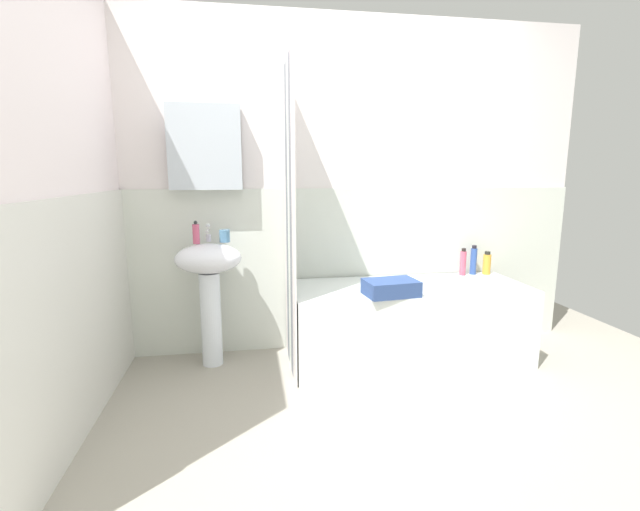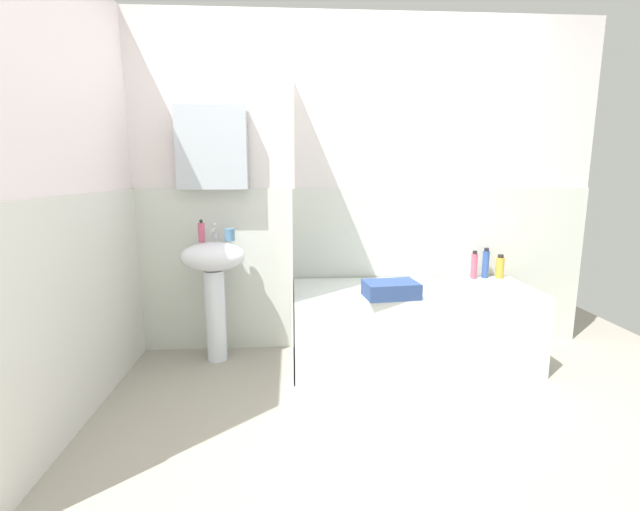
{
  "view_description": "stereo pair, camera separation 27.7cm",
  "coord_description": "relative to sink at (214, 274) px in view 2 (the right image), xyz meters",
  "views": [
    {
      "loc": [
        -0.7,
        -1.95,
        1.31
      ],
      "look_at": [
        -0.25,
        0.8,
        0.79
      ],
      "focal_mm": 24.86,
      "sensor_mm": 36.0,
      "label": 1
    },
    {
      "loc": [
        -0.43,
        -1.98,
        1.31
      ],
      "look_at": [
        -0.25,
        0.8,
        0.79
      ],
      "focal_mm": 24.86,
      "sensor_mm": 36.0,
      "label": 2
    }
  ],
  "objects": [
    {
      "name": "ground_plane",
      "position": [
        0.97,
        -1.03,
        -0.64
      ],
      "size": [
        4.8,
        5.6,
        0.04
      ],
      "primitive_type": "cube",
      "color": "#9E988A"
    },
    {
      "name": "wall_back_tiled",
      "position": [
        0.91,
        0.23,
        0.52
      ],
      "size": [
        3.6,
        0.18,
        2.4
      ],
      "color": "silver",
      "rests_on": "ground_plane"
    },
    {
      "name": "wall_left_tiled",
      "position": [
        -0.6,
        -0.69,
        0.5
      ],
      "size": [
        0.07,
        1.81,
        2.4
      ],
      "color": "white",
      "rests_on": "ground_plane"
    },
    {
      "name": "sink",
      "position": [
        0.0,
        0.0,
        0.0
      ],
      "size": [
        0.44,
        0.34,
        0.85
      ],
      "color": "white",
      "rests_on": "ground_plane"
    },
    {
      "name": "faucet",
      "position": [
        0.0,
        0.08,
        0.29
      ],
      "size": [
        0.03,
        0.12,
        0.12
      ],
      "color": "silver",
      "rests_on": "sink"
    },
    {
      "name": "soap_dispenser",
      "position": [
        -0.07,
        0.01,
        0.29
      ],
      "size": [
        0.05,
        0.05,
        0.15
      ],
      "color": "#C95172",
      "rests_on": "sink"
    },
    {
      "name": "toothbrush_cup",
      "position": [
        0.11,
        0.06,
        0.27
      ],
      "size": [
        0.07,
        0.07,
        0.08
      ],
      "primitive_type": "cylinder",
      "color": "teal",
      "rests_on": "sink"
    },
    {
      "name": "bathtub",
      "position": [
        1.36,
        -0.13,
        -0.35
      ],
      "size": [
        1.63,
        0.64,
        0.54
      ],
      "primitive_type": "cube",
      "color": "white",
      "rests_on": "ground_plane"
    },
    {
      "name": "shower_curtain",
      "position": [
        0.54,
        -0.13,
        0.38
      ],
      "size": [
        0.01,
        0.64,
        2.0
      ],
      "color": "white",
      "rests_on": "ground_plane"
    },
    {
      "name": "conditioner_bottle",
      "position": [
        2.08,
        0.11,
        0.0
      ],
      "size": [
        0.06,
        0.06,
        0.18
      ],
      "color": "gold",
      "rests_on": "bathtub"
    },
    {
      "name": "lotion_bottle",
      "position": [
        1.98,
        0.13,
        0.02
      ],
      "size": [
        0.05,
        0.05,
        0.23
      ],
      "color": "#2F4F99",
      "rests_on": "bathtub"
    },
    {
      "name": "body_wash_bottle",
      "position": [
        1.88,
        0.11,
        0.02
      ],
      "size": [
        0.05,
        0.05,
        0.21
      ],
      "color": "#CE4E68",
      "rests_on": "bathtub"
    },
    {
      "name": "towel_folded",
      "position": [
        1.16,
        -0.35,
        -0.03
      ],
      "size": [
        0.35,
        0.26,
        0.1
      ],
      "primitive_type": "cube",
      "rotation": [
        0.0,
        0.0,
        0.11
      ],
      "color": "#2F477F",
      "rests_on": "bathtub"
    }
  ]
}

